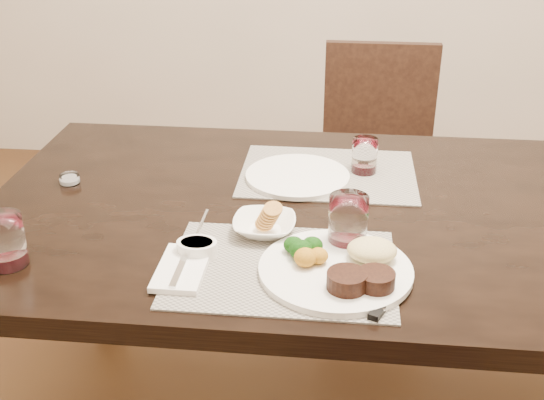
# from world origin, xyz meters

# --- Properties ---
(dining_table) EXTENTS (2.00, 1.00, 0.75)m
(dining_table) POSITION_xyz_m (0.00, 0.00, 0.67)
(dining_table) COLOR black
(dining_table) RESTS_ON ground
(chair_far) EXTENTS (0.42, 0.42, 0.90)m
(chair_far) POSITION_xyz_m (0.00, 0.93, 0.50)
(chair_far) COLOR black
(chair_far) RESTS_ON ground
(placemat_near) EXTENTS (0.46, 0.34, 0.00)m
(placemat_near) POSITION_xyz_m (-0.25, -0.29, 0.75)
(placemat_near) COLOR gray
(placemat_near) RESTS_ON dining_table
(placemat_far) EXTENTS (0.46, 0.34, 0.00)m
(placemat_far) POSITION_xyz_m (-0.17, 0.19, 0.75)
(placemat_far) COLOR gray
(placemat_far) RESTS_ON dining_table
(dinner_plate) EXTENTS (0.31, 0.31, 0.06)m
(dinner_plate) POSITION_xyz_m (-0.13, -0.30, 0.77)
(dinner_plate) COLOR white
(dinner_plate) RESTS_ON placemat_near
(napkin_fork) EXTENTS (0.10, 0.17, 0.02)m
(napkin_fork) POSITION_xyz_m (-0.45, -0.32, 0.76)
(napkin_fork) COLOR white
(napkin_fork) RESTS_ON placemat_near
(steak_knife) EXTENTS (0.07, 0.24, 0.01)m
(steak_knife) POSITION_xyz_m (-0.05, -0.38, 0.76)
(steak_knife) COLOR white
(steak_knife) RESTS_ON placemat_near
(cracker_bowl) EXTENTS (0.14, 0.14, 0.06)m
(cracker_bowl) POSITION_xyz_m (-0.30, -0.15, 0.77)
(cracker_bowl) COLOR white
(cracker_bowl) RESTS_ON placemat_near
(sauce_ramekin) EXTENTS (0.09, 0.13, 0.07)m
(sauce_ramekin) POSITION_xyz_m (-0.43, -0.26, 0.77)
(sauce_ramekin) COLOR white
(sauce_ramekin) RESTS_ON placemat_near
(wine_glass_near) EXTENTS (0.08, 0.08, 0.12)m
(wine_glass_near) POSITION_xyz_m (-0.12, -0.18, 0.81)
(wine_glass_near) COLOR silver
(wine_glass_near) RESTS_ON placemat_near
(far_plate) EXTENTS (0.27, 0.27, 0.01)m
(far_plate) POSITION_xyz_m (-0.25, 0.15, 0.76)
(far_plate) COLOR white
(far_plate) RESTS_ON placemat_far
(wine_glass_far) EXTENTS (0.07, 0.07, 0.09)m
(wine_glass_far) POSITION_xyz_m (-0.08, 0.21, 0.80)
(wine_glass_far) COLOR silver
(wine_glass_far) RESTS_ON placemat_far
(wine_glass_side) EXTENTS (0.08, 0.08, 0.11)m
(wine_glass_side) POSITION_xyz_m (-0.81, -0.33, 0.80)
(wine_glass_side) COLOR silver
(wine_glass_side) RESTS_ON dining_table
(salt_cellar) EXTENTS (0.05, 0.05, 0.02)m
(salt_cellar) POSITION_xyz_m (-0.83, 0.06, 0.76)
(salt_cellar) COLOR silver
(salt_cellar) RESTS_ON dining_table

